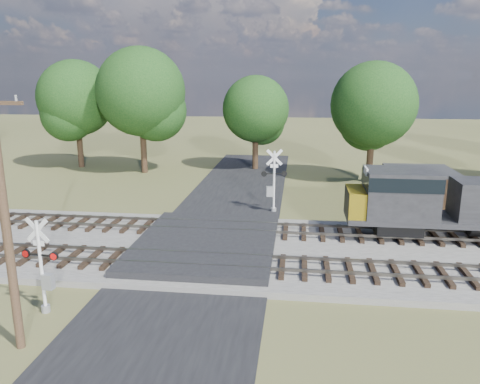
# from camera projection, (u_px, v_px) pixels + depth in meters

# --- Properties ---
(ground) EXTENTS (160.00, 160.00, 0.00)m
(ground) POSITION_uv_depth(u_px,v_px,m) (204.00, 254.00, 23.61)
(ground) COLOR brown
(ground) RESTS_ON ground
(ballast_bed) EXTENTS (140.00, 10.00, 0.30)m
(ballast_bed) POSITION_uv_depth(u_px,v_px,m) (407.00, 257.00, 22.84)
(ballast_bed) COLOR gray
(ballast_bed) RESTS_ON ground
(road) EXTENTS (7.00, 60.00, 0.08)m
(road) POSITION_uv_depth(u_px,v_px,m) (204.00, 253.00, 23.60)
(road) COLOR black
(road) RESTS_ON ground
(crossing_panel) EXTENTS (7.00, 9.00, 0.62)m
(crossing_panel) POSITION_uv_depth(u_px,v_px,m) (206.00, 245.00, 24.01)
(crossing_panel) COLOR #262628
(crossing_panel) RESTS_ON ground
(track_near) EXTENTS (140.00, 2.60, 0.33)m
(track_near) POSITION_uv_depth(u_px,v_px,m) (263.00, 265.00, 21.20)
(track_near) COLOR black
(track_near) RESTS_ON ballast_bed
(track_far) EXTENTS (140.00, 2.60, 0.33)m
(track_far) POSITION_uv_depth(u_px,v_px,m) (270.00, 230.00, 26.02)
(track_far) COLOR black
(track_far) RESTS_ON ballast_bed
(crossing_signal_near) EXTENTS (1.52, 0.35, 3.76)m
(crossing_signal_near) POSITION_uv_depth(u_px,v_px,m) (44.00, 274.00, 17.46)
(crossing_signal_near) COLOR silver
(crossing_signal_near) RESTS_ON ground
(crossing_signal_far) EXTENTS (1.68, 0.45, 4.21)m
(crossing_signal_far) POSITION_uv_depth(u_px,v_px,m) (273.00, 187.00, 30.40)
(crossing_signal_far) COLOR silver
(crossing_signal_far) RESTS_ON ground
(utility_pole) EXTENTS (2.10, 0.29, 8.57)m
(utility_pole) POSITION_uv_depth(u_px,v_px,m) (5.00, 216.00, 14.45)
(utility_pole) COLOR #3C2D1B
(utility_pole) RESTS_ON ground
(equipment_shed) EXTENTS (4.22, 4.22, 2.84)m
(equipment_shed) POSITION_uv_depth(u_px,v_px,m) (419.00, 190.00, 30.72)
(equipment_shed) COLOR #462E1E
(equipment_shed) RESTS_ON ground
(treeline) EXTENTS (86.39, 10.69, 11.56)m
(treeline) POSITION_uv_depth(u_px,v_px,m) (332.00, 98.00, 40.43)
(treeline) COLOR black
(treeline) RESTS_ON ground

